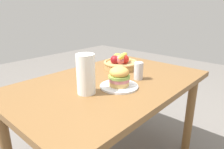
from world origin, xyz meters
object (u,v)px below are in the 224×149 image
(sandwich, at_px, (119,76))
(plate, at_px, (119,86))
(fruit_basket, at_px, (121,63))
(paper_towel_roll, at_px, (86,74))
(soda_can, at_px, (139,71))

(sandwich, bearing_deg, plate, 0.00)
(sandwich, relative_size, fruit_basket, 0.48)
(sandwich, bearing_deg, paper_towel_roll, 157.18)
(soda_can, bearing_deg, sandwich, 178.93)
(plate, height_order, sandwich, sandwich)
(plate, height_order, soda_can, soda_can)
(soda_can, bearing_deg, paper_towel_roll, 167.80)
(plate, relative_size, fruit_basket, 0.86)
(soda_can, distance_m, fruit_basket, 0.30)
(plate, bearing_deg, soda_can, -1.07)
(fruit_basket, bearing_deg, soda_can, -115.38)
(soda_can, xyz_separation_m, paper_towel_roll, (-0.41, 0.09, 0.06))
(plate, relative_size, sandwich, 1.80)
(fruit_basket, relative_size, paper_towel_roll, 1.21)
(paper_towel_roll, bearing_deg, plate, -22.82)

